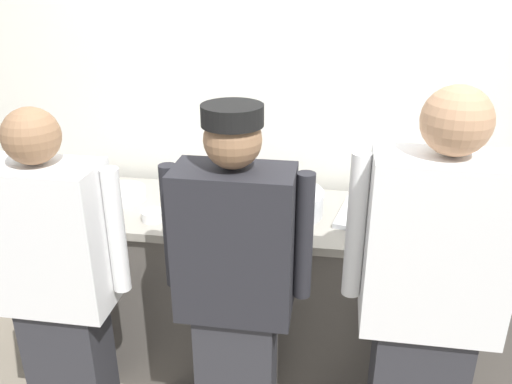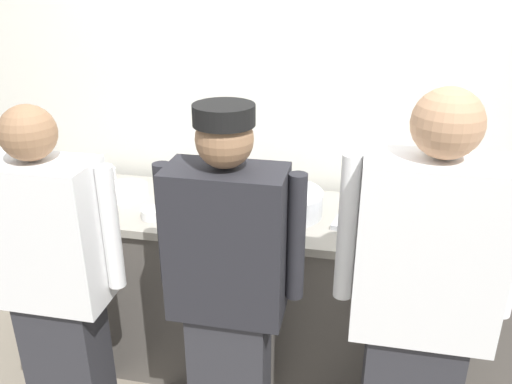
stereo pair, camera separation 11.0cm
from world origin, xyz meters
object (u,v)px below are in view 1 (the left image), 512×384
Objects in this scene: squeeze_bottle_primary at (479,199)px; deli_cup at (104,180)px; mixing_bowl_steel at (286,202)px; ramekin_yellow_sauce at (153,215)px; sheet_tray at (392,218)px; plate_stack_front at (124,194)px; ramekin_orange_sauce at (59,196)px; chef_near_left at (59,289)px; chef_center at (236,291)px; chef_far_right at (428,306)px.

squeeze_bottle_primary reaches higher than deli_cup.
mixing_bowl_steel is 3.49× the size of ramekin_yellow_sauce.
ramekin_yellow_sauce is (-1.13, -0.17, 0.01)m from sheet_tray.
plate_stack_front is 2.19× the size of deli_cup.
squeeze_bottle_primary reaches higher than ramekin_orange_sauce.
squeeze_bottle_primary is at bearing 11.00° from ramekin_yellow_sauce.
ramekin_orange_sauce is 0.99× the size of deli_cup.
chef_center is (0.72, 0.07, 0.02)m from chef_near_left.
sheet_tray is (1.36, 0.66, 0.10)m from chef_near_left.
ramekin_orange_sauce is (-1.76, 0.62, 0.04)m from chef_far_right.
squeeze_bottle_primary is 1.57m from ramekin_yellow_sauce.
chef_near_left is at bearing -141.71° from mixing_bowl_steel.
chef_near_left is 7.05× the size of plate_stack_front.
deli_cup reaches higher than sheet_tray.
ramekin_orange_sauce is (-1.17, -0.04, -0.03)m from mixing_bowl_steel.
chef_center reaches higher than plate_stack_front.
ramekin_orange_sauce is (-0.32, 0.64, 0.11)m from chef_near_left.
chef_near_left reaches higher than plate_stack_front.
deli_cup is (-0.87, 0.74, 0.12)m from chef_center.
sheet_tray is 2.80× the size of squeeze_bottle_primary.
chef_near_left is 0.72m from chef_center.
deli_cup is at bearing 139.94° from ramekin_yellow_sauce.
chef_far_right is 16.66× the size of deli_cup.
chef_far_right is (0.72, -0.06, 0.05)m from chef_center.
ramekin_yellow_sauce reaches higher than ramekin_orange_sauce.
chef_far_right reaches higher than ramekin_yellow_sauce.
chef_center is 4.40× the size of mixing_bowl_steel.
squeeze_bottle_primary is (1.77, 0.09, 0.05)m from plate_stack_front.
ramekin_yellow_sauce is at bearing -40.06° from deli_cup.
mixing_bowl_steel is at bearing 178.93° from sheet_tray.
ramekin_yellow_sauce is at bearing 139.00° from chef_center.
chef_far_right reaches higher than deli_cup.
mixing_bowl_steel is 0.51m from sheet_tray.
chef_near_left is at bearing -115.63° from ramekin_yellow_sauce.
sheet_tray is at bearing 42.57° from chef_center.
chef_far_right is 0.65m from sheet_tray.
chef_center is 1.19m from ramekin_orange_sauce.
sheet_tray is 0.44m from squeeze_bottle_primary.
deli_cup is at bearing 153.31° from chef_far_right.
sheet_tray is 1.68m from ramekin_orange_sauce.
mixing_bowl_steel is at bearing 131.89° from chef_far_right.
chef_near_left is 0.84m from deli_cup.
sheet_tray is 1.52m from deli_cup.
plate_stack_front reaches higher than ramekin_orange_sauce.
ramekin_orange_sauce is 0.25m from deli_cup.
sheet_tray is 1.14m from ramekin_yellow_sauce.
squeeze_bottle_primary is at bearing 17.17° from sheet_tray.
ramekin_yellow_sauce is 1.04× the size of ramekin_orange_sauce.
sheet_tray is 4.73× the size of ramekin_yellow_sauce.
chef_far_right is at bearing 0.58° from chef_near_left.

